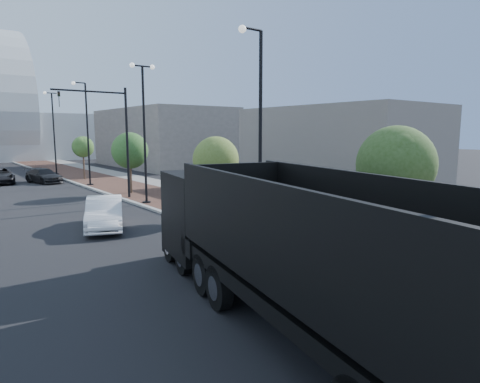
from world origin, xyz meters
TOP-DOWN VIEW (x-y plane):
  - sidewalk at (3.50, 40.00)m, footprint 7.00×140.00m
  - concrete_strip at (6.20, 40.00)m, footprint 2.40×140.00m
  - curb at (0.00, 40.00)m, footprint 0.30×140.00m
  - dump_truck at (-3.70, 5.28)m, footprint 5.75×14.34m
  - white_sedan at (-4.11, 16.68)m, footprint 3.35×5.20m
  - dark_car_far at (-2.18, 39.17)m, footprint 3.03×5.07m
  - pedestrian at (4.95, 10.04)m, footprint 0.61×0.44m
  - streetlight_1 at (0.49, 10.00)m, footprint 1.44×0.56m
  - streetlight_2 at (0.60, 22.00)m, footprint 1.72×0.56m
  - streetlight_3 at (0.49, 34.00)m, footprint 1.44×0.56m
  - streetlight_4 at (0.60, 46.00)m, footprint 1.72×0.56m
  - traffic_mast at (-0.30, 25.00)m, footprint 5.09×0.20m
  - tree_0 at (1.65, 4.02)m, footprint 2.66×2.66m
  - tree_1 at (1.65, 15.02)m, footprint 2.57×2.56m
  - tree_2 at (1.65, 27.02)m, footprint 2.83×2.83m
  - tree_3 at (1.65, 39.02)m, footprint 2.21×2.13m
  - commercial_block_ne at (16.00, 50.00)m, footprint 12.00×22.00m
  - commercial_block_e at (18.00, 20.00)m, footprint 10.00×16.00m
  - utility_cover_1 at (2.40, 8.00)m, footprint 0.50×0.50m
  - utility_cover_2 at (2.40, 19.00)m, footprint 0.50×0.50m

SIDE VIEW (x-z plane):
  - sidewalk at x=3.50m, z-range 0.00..0.12m
  - concrete_strip at x=6.20m, z-range 0.00..0.13m
  - curb at x=0.00m, z-range 0.00..0.14m
  - utility_cover_1 at x=2.40m, z-range 0.12..0.14m
  - utility_cover_2 at x=2.40m, z-range 0.12..0.14m
  - dark_car_far at x=-2.18m, z-range 0.00..1.38m
  - pedestrian at x=4.95m, z-range 0.00..1.55m
  - white_sedan at x=-4.11m, z-range 0.00..1.62m
  - dump_truck at x=-3.70m, z-range -0.31..3.64m
  - tree_1 at x=1.65m, z-range 1.04..5.69m
  - tree_3 at x=1.65m, z-range 1.15..5.60m
  - tree_2 at x=1.65m, z-range 1.01..5.87m
  - commercial_block_e at x=18.00m, z-range 0.00..7.00m
  - tree_0 at x=1.65m, z-range 1.22..6.34m
  - commercial_block_ne at x=16.00m, z-range 0.00..8.00m
  - streetlight_1 at x=0.49m, z-range -0.26..8.95m
  - streetlight_3 at x=0.49m, z-range -0.26..8.95m
  - streetlight_2 at x=0.60m, z-range 0.18..9.46m
  - streetlight_4 at x=0.60m, z-range 0.18..9.46m
  - traffic_mast at x=-0.30m, z-range 0.98..8.98m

